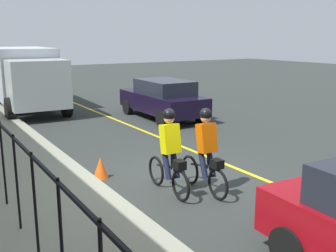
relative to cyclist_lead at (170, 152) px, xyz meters
The scene contains 8 objects.
ground_plane 1.25m from the cyclist_lead, 56.24° to the right, with size 80.00×80.00×0.00m, color #2D3230.
lane_line_centre 2.53m from the cyclist_lead, 78.34° to the right, with size 36.00×0.12×0.01m, color yellow.
sidewalk 2.85m from the cyclist_lead, 79.92° to the left, with size 40.00×3.20×0.15m, color gray.
cyclist_lead is the anchor object (origin of this frame).
cyclist_follow 0.76m from the cyclist_lead, 116.94° to the right, with size 1.71×0.37×1.83m.
patrol_sedan 8.09m from the cyclist_lead, 30.22° to the right, with size 4.44×2.01×1.58m.
box_truck_background 12.06m from the cyclist_lead, ahead, with size 6.81×2.78×2.78m.
traffic_cone_near 1.99m from the cyclist_lead, 27.24° to the left, with size 0.36×0.36×0.51m, color #FE5E17.
Camera 1 is at (-7.19, 4.95, 3.23)m, focal length 42.64 mm.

